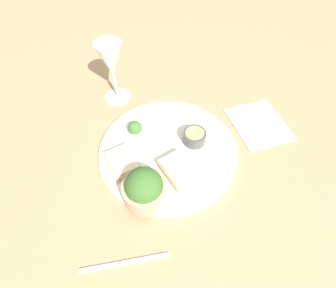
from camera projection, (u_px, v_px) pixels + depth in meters
name	position (u px, v px, depth m)	size (l,w,h in m)	color
ground_plane	(168.00, 152.00, 0.65)	(4.00, 4.00, 0.00)	tan
dinner_plate	(168.00, 151.00, 0.65)	(0.34, 0.34, 0.01)	white
salad_bowl	(144.00, 189.00, 0.53)	(0.09, 0.09, 0.09)	tan
sauce_ramekin	(194.00, 136.00, 0.64)	(0.06, 0.06, 0.03)	#4C4C4C
cheese_toast_near	(178.00, 170.00, 0.59)	(0.10, 0.10, 0.03)	#D1B27F
cheese_toast_far	(123.00, 162.00, 0.60)	(0.10, 0.09, 0.03)	#D1B27F
wine_glass	(111.00, 63.00, 0.68)	(0.07, 0.07, 0.17)	silver
garnish	(135.00, 128.00, 0.66)	(0.04, 0.04, 0.04)	#477533
napkin	(259.00, 124.00, 0.70)	(0.20, 0.19, 0.01)	beige
fork	(125.00, 262.00, 0.49)	(0.05, 0.17, 0.01)	silver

